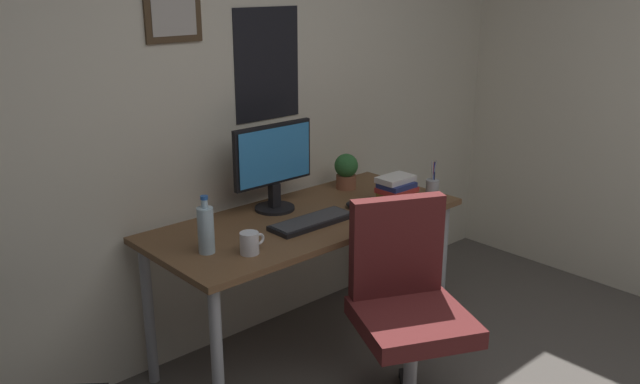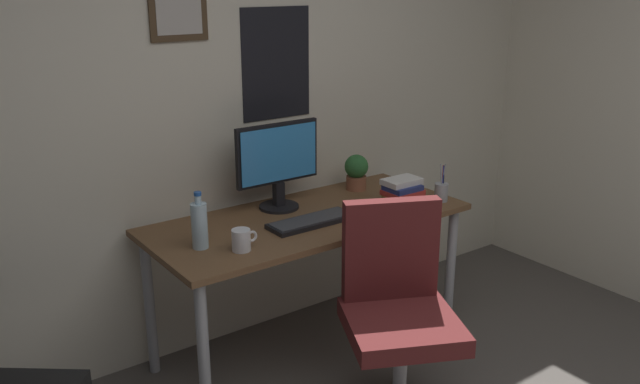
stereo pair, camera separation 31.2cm
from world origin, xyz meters
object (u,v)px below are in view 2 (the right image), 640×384
monitor (278,162)px  book_stack_left (402,194)px  potted_plant (356,171)px  computer_mouse (359,207)px  keyboard (312,221)px  coffee_mug_near (242,240)px  pen_cup (441,191)px  water_bottle (199,225)px  office_chair (397,303)px

monitor → book_stack_left: bearing=-34.6°
potted_plant → computer_mouse: bearing=-126.9°
keyboard → book_stack_left: 0.52m
keyboard → computer_mouse: (0.30, 0.02, 0.01)m
potted_plant → book_stack_left: 0.37m
coffee_mug_near → potted_plant: bearing=22.1°
monitor → pen_cup: size_ratio=2.30×
water_bottle → office_chair: bearing=-43.1°
coffee_mug_near → book_stack_left: size_ratio=0.56×
keyboard → coffee_mug_near: 0.44m
keyboard → office_chair: bearing=-83.1°
keyboard → book_stack_left: book_stack_left is taller
computer_mouse → coffee_mug_near: coffee_mug_near is taller
water_bottle → coffee_mug_near: 0.19m
monitor → pen_cup: (0.74, -0.41, -0.19)m
monitor → book_stack_left: monitor is taller
book_stack_left → coffee_mug_near: bearing=-179.0°
monitor → potted_plant: monitor is taller
monitor → pen_cup: monitor is taller
potted_plant → pen_cup: (0.23, -0.42, -0.05)m
office_chair → computer_mouse: 0.64m
keyboard → water_bottle: bearing=175.5°
pen_cup → book_stack_left: bearing=166.9°
water_bottle → potted_plant: bearing=13.2°
pen_cup → book_stack_left: (-0.23, 0.05, 0.02)m
pen_cup → book_stack_left: 0.24m
computer_mouse → monitor: bearing=138.6°
computer_mouse → pen_cup: bearing=-17.6°
coffee_mug_near → book_stack_left: bearing=1.0°
pen_cup → monitor: bearing=151.3°
monitor → computer_mouse: bearing=-41.4°
monitor → computer_mouse: (0.30, -0.27, -0.22)m
pen_cup → computer_mouse: bearing=162.4°
monitor → potted_plant: 0.53m
monitor → water_bottle: bearing=-156.7°
potted_plant → pen_cup: pen_cup is taller
pen_cup → book_stack_left: pen_cup is taller
keyboard → potted_plant: bearing=30.0°
keyboard → book_stack_left: (0.51, -0.07, 0.06)m
coffee_mug_near → book_stack_left: 0.94m
potted_plant → book_stack_left: bearing=-90.0°
office_chair → water_bottle: size_ratio=3.76×
coffee_mug_near → water_bottle: bearing=134.7°
keyboard → book_stack_left: size_ratio=2.04×
keyboard → pen_cup: pen_cup is taller
computer_mouse → water_bottle: (-0.86, 0.03, 0.09)m
potted_plant → book_stack_left: size_ratio=0.93×
book_stack_left → computer_mouse: bearing=157.7°
office_chair → water_bottle: bearing=136.9°
office_chair → book_stack_left: size_ratio=4.51×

